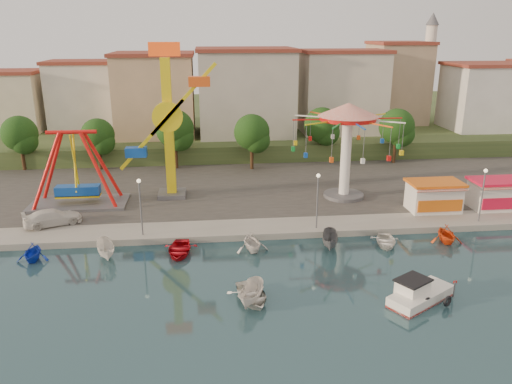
{
  "coord_description": "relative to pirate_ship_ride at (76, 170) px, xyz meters",
  "views": [
    {
      "loc": [
        -2.13,
        -29.55,
        18.27
      ],
      "look_at": [
        2.42,
        14.0,
        4.0
      ],
      "focal_mm": 35.0,
      "sensor_mm": 36.0,
      "label": 1
    }
  ],
  "objects": [
    {
      "name": "ground",
      "position": [
        15.59,
        -22.02,
        -4.39
      ],
      "size": [
        200.0,
        200.0,
        0.0
      ],
      "primitive_type": "plane",
      "color": "#16353D",
      "rests_on": "ground"
    },
    {
      "name": "quay_deck",
      "position": [
        15.59,
        39.98,
        -4.09
      ],
      "size": [
        200.0,
        100.0,
        0.6
      ],
      "primitive_type": "cube",
      "color": "#9E998E",
      "rests_on": "ground"
    },
    {
      "name": "asphalt_pad",
      "position": [
        15.59,
        7.98,
        -3.79
      ],
      "size": [
        90.0,
        28.0,
        0.01
      ],
      "primitive_type": "cube",
      "color": "#4C4944",
      "rests_on": "quay_deck"
    },
    {
      "name": "hill_terrace",
      "position": [
        15.59,
        44.98,
        -2.89
      ],
      "size": [
        200.0,
        60.0,
        3.0
      ],
      "primitive_type": "cube",
      "color": "#384C26",
      "rests_on": "ground"
    },
    {
      "name": "pirate_ship_ride",
      "position": [
        0.0,
        0.0,
        0.0
      ],
      "size": [
        10.0,
        5.0,
        8.0
      ],
      "color": "#59595E",
      "rests_on": "quay_deck"
    },
    {
      "name": "kamikaze_tower",
      "position": [
        10.01,
        1.6,
        4.07
      ],
      "size": [
        7.14,
        3.1,
        16.5
      ],
      "color": "#59595E",
      "rests_on": "quay_deck"
    },
    {
      "name": "wave_swinger",
      "position": [
        28.58,
        -0.39,
        3.8
      ],
      "size": [
        11.6,
        11.6,
        10.4
      ],
      "color": "#59595E",
      "rests_on": "quay_deck"
    },
    {
      "name": "booth_left",
      "position": [
        36.53,
        -5.54,
        -2.23
      ],
      "size": [
        5.4,
        3.78,
        3.08
      ],
      "color": "white",
      "rests_on": "quay_deck"
    },
    {
      "name": "booth_mid",
      "position": [
        43.24,
        -5.54,
        -2.23
      ],
      "size": [
        5.4,
        3.78,
        3.08
      ],
      "color": "white",
      "rests_on": "quay_deck"
    },
    {
      "name": "lamp_post_1",
      "position": [
        7.59,
        -9.02,
        -1.29
      ],
      "size": [
        0.14,
        0.14,
        5.0
      ],
      "primitive_type": "cylinder",
      "color": "#59595E",
      "rests_on": "quay_deck"
    },
    {
      "name": "lamp_post_2",
      "position": [
        23.59,
        -9.02,
        -1.29
      ],
      "size": [
        0.14,
        0.14,
        5.0
      ],
      "primitive_type": "cylinder",
      "color": "#59595E",
      "rests_on": "quay_deck"
    },
    {
      "name": "lamp_post_3",
      "position": [
        39.59,
        -9.02,
        -1.29
      ],
      "size": [
        0.14,
        0.14,
        5.0
      ],
      "primitive_type": "cylinder",
      "color": "#59595E",
      "rests_on": "quay_deck"
    },
    {
      "name": "tree_0",
      "position": [
        -10.41,
        14.96,
        1.08
      ],
      "size": [
        4.6,
        4.6,
        7.19
      ],
      "color": "#382314",
      "rests_on": "quay_deck"
    },
    {
      "name": "tree_1",
      "position": [
        -0.41,
        14.22,
        0.81
      ],
      "size": [
        4.35,
        4.35,
        6.8
      ],
      "color": "#382314",
      "rests_on": "quay_deck"
    },
    {
      "name": "tree_2",
      "position": [
        9.59,
        13.79,
        1.52
      ],
      "size": [
        5.02,
        5.02,
        7.85
      ],
      "color": "#382314",
      "rests_on": "quay_deck"
    },
    {
      "name": "tree_3",
      "position": [
        19.59,
        12.34,
        1.16
      ],
      "size": [
        4.68,
        4.68,
        7.32
      ],
      "color": "#382314",
      "rests_on": "quay_deck"
    },
    {
      "name": "tree_4",
      "position": [
        29.59,
        15.33,
        1.35
      ],
      "size": [
        4.86,
        4.86,
        7.6
      ],
      "color": "#382314",
      "rests_on": "quay_deck"
    },
    {
      "name": "tree_5",
      "position": [
        39.59,
        13.51,
        1.31
      ],
      "size": [
        4.83,
        4.83,
        7.54
      ],
      "color": "#382314",
      "rests_on": "quay_deck"
    },
    {
      "name": "building_1",
      "position": [
        -5.74,
        29.36,
        2.92
      ],
      "size": [
        12.33,
        9.01,
        8.63
      ],
      "primitive_type": "cube",
      "color": "silver",
      "rests_on": "hill_terrace"
    },
    {
      "name": "building_2",
      "position": [
        7.4,
        29.94,
        4.22
      ],
      "size": [
        11.95,
        9.28,
        11.23
      ],
      "primitive_type": "cube",
      "color": "tan",
      "rests_on": "hill_terrace"
    },
    {
      "name": "building_3",
      "position": [
        21.19,
        26.78,
        3.2
      ],
      "size": [
        12.59,
        10.5,
        9.2
      ],
      "primitive_type": "cube",
      "color": "beige",
      "rests_on": "hill_terrace"
    },
    {
      "name": "building_4",
      "position": [
        34.66,
        30.18,
        3.22
      ],
      "size": [
        10.75,
        9.23,
        9.24
      ],
      "primitive_type": "cube",
      "color": "beige",
      "rests_on": "hill_terrace"
    },
    {
      "name": "building_5",
      "position": [
        47.96,
        28.31,
        4.21
      ],
      "size": [
        12.77,
        10.96,
        11.21
      ],
      "primitive_type": "cube",
      "color": "tan",
      "rests_on": "hill_terrace"
    },
    {
      "name": "building_6",
      "position": [
        59.74,
        26.75,
        4.78
      ],
      "size": [
        8.23,
        8.98,
        12.36
      ],
      "primitive_type": "cube",
      "color": "silver",
      "rests_on": "hill_terrace"
    },
    {
      "name": "minaret",
      "position": [
        51.59,
        31.98,
        8.15
      ],
      "size": [
        2.8,
        2.8,
        18.0
      ],
      "color": "silver",
      "rests_on": "hill_terrace"
    },
    {
      "name": "cabin_motorboat",
      "position": [
        28.13,
        -21.8,
        -3.9
      ],
      "size": [
        5.52,
        4.47,
        1.85
      ],
      "rotation": [
        0.0,
        0.0,
        0.55
      ],
      "color": "white",
      "rests_on": "ground"
    },
    {
      "name": "rowboat_a",
      "position": [
        16.4,
        -20.49,
        -3.98
      ],
      "size": [
        3.79,
        4.62,
        0.83
      ],
      "primitive_type": "imported",
      "rotation": [
        0.0,
        0.0,
        0.25
      ],
      "color": "white",
      "rests_on": "ground"
    },
    {
      "name": "skiff",
      "position": [
        16.35,
        -20.85,
        -3.7
      ],
      "size": [
        2.63,
        3.85,
        1.39
      ],
      "primitive_type": "imported",
      "rotation": [
        0.0,
        0.0,
        -0.39
      ],
      "color": "silver",
      "rests_on": "ground"
    },
    {
      "name": "van",
      "position": [
        -1.15,
        -5.67,
        -3.03
      ],
      "size": [
        5.65,
        4.03,
        1.52
      ],
      "primitive_type": "imported",
      "rotation": [
        0.0,
        0.0,
        1.98
      ],
      "color": "silver",
      "rests_on": "quay_deck"
    },
    {
      "name": "moored_boat_1",
      "position": [
        -1.03,
        -12.22,
        -3.61
      ],
      "size": [
        2.63,
        3.03,
        1.56
      ],
      "primitive_type": "imported",
      "rotation": [
        0.0,
        0.0,
        0.02
      ],
      "color": "#1535BF",
      "rests_on": "ground"
    },
    {
      "name": "moored_boat_2",
      "position": [
        4.92,
        -12.22,
        -3.69
      ],
      "size": [
        2.35,
        3.88,
        1.41
      ],
      "primitive_type": "imported",
      "rotation": [
        0.0,
        0.0,
        0.29
      ],
      "color": "silver",
      "rests_on": "ground"
    },
    {
      "name": "moored_boat_3",
      "position": [
        10.97,
        -12.22,
        -3.97
      ],
      "size": [
        3.22,
        4.28,
        0.84
      ],
      "primitive_type": "imported",
      "rotation": [
        0.0,
        0.0,
        -0.08
      ],
      "color": "#B80E1A",
      "rests_on": "ground"
    },
    {
      "name": "moored_boat_4",
      "position": [
        17.23,
        -12.22,
        -3.55
      ],
      "size": [
        3.39,
        3.72,
        1.69
      ],
      "primitive_type": "imported",
      "rotation": [
        0.0,
        0.0,
        0.21
      ],
      "color": "silver",
      "rests_on": "ground"
    },
    {
      "name": "moored_boat_5",
      "position": [
        24.13,
        -12.22,
        -3.69
      ],
      "size": [
        2.23,
        3.88,
        1.41
      ],
      "primitive_type": "imported",
      "rotation": [
        0.0,
        0.0,
        -0.25
      ],
      "color": "#5E5F63",
      "rests_on": "ground"
    },
    {
      "name": "moored_boat_6",
      "position": [
        29.17,
        -12.22,
        -4.02
      ],
      "size": [
        3.35,
        4.08,
        0.74
      ],
      "primitive_type": "imported",
      "rotation": [
        0.0,
        0.0,
        -0.25
      ],
      "color": "white",
      "rests_on": "ground"
    },
    {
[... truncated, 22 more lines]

